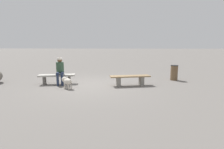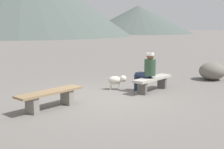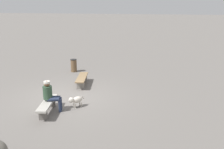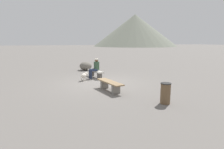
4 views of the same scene
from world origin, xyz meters
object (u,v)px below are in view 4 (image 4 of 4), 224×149
at_px(seated_person, 95,67).
at_px(dog, 84,75).
at_px(bench_left, 110,84).
at_px(trash_bin, 165,93).
at_px(bench_right, 96,72).
at_px(boulder, 86,66).

height_order(seated_person, dog, seated_person).
bearing_deg(bench_left, seated_person, -13.63).
relative_size(bench_left, trash_bin, 2.37).
xyz_separation_m(seated_person, dog, (-0.58, 0.80, -0.41)).
bearing_deg(trash_bin, bench_left, 31.56).
xyz_separation_m(bench_left, seated_person, (3.23, -0.05, 0.41)).
relative_size(bench_right, trash_bin, 2.18).
distance_m(bench_right, trash_bin, 5.90).
height_order(seated_person, trash_bin, seated_person).
relative_size(bench_right, dog, 3.00).
xyz_separation_m(dog, trash_bin, (-4.98, -2.18, 0.08)).
bearing_deg(seated_person, bench_right, -32.63).
relative_size(bench_right, seated_person, 1.38).
bearing_deg(bench_right, dog, 119.17).
bearing_deg(bench_left, dog, 3.04).
bearing_deg(dog, bench_right, -8.40).
bearing_deg(trash_bin, seated_person, 14.00).
xyz_separation_m(trash_bin, boulder, (8.95, 1.41, -0.06)).
distance_m(bench_right, boulder, 3.20).
distance_m(bench_left, trash_bin, 2.74).
bearing_deg(boulder, dog, 168.97).
bearing_deg(seated_person, dog, 109.10).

